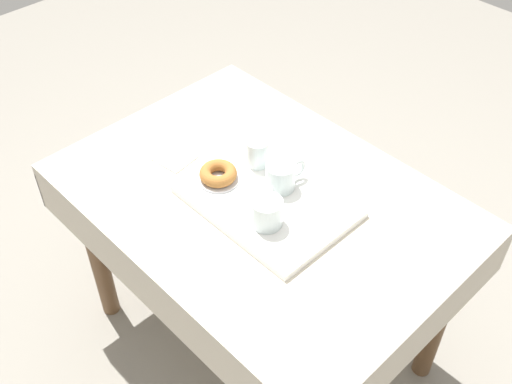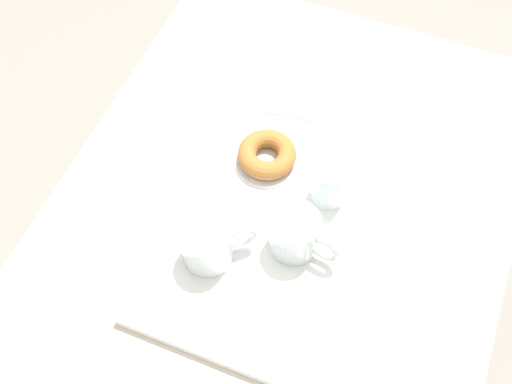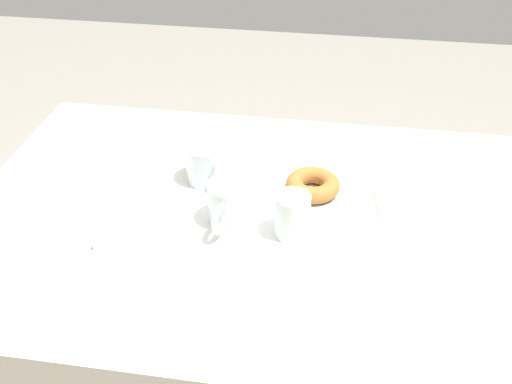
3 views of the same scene
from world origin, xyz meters
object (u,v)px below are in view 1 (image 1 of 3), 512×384
Objects in this scene: tea_mug_left at (267,212)px; water_glass_near at (257,154)px; sugar_donut_left at (218,173)px; dining_table at (261,221)px; serving_tray at (267,201)px; paper_napkin at (174,157)px; donut_plate_left at (218,179)px; tea_mug_right at (281,177)px.

water_glass_near is at bearing -38.07° from tea_mug_left.
water_glass_near is 0.77× the size of sugar_donut_left.
water_glass_near is (0.09, -0.07, 0.17)m from dining_table.
water_glass_near reaches higher than dining_table.
serving_tray is at bearing -163.03° from sugar_donut_left.
serving_tray is at bearing 146.67° from water_glass_near.
sugar_donut_left is 0.19m from paper_napkin.
donut_plate_left is (0.12, 0.06, 0.13)m from dining_table.
serving_tray reaches higher than dining_table.
tea_mug_left reaches higher than serving_tray.
dining_table is 13.67× the size of water_glass_near.
serving_tray is 0.16m from donut_plate_left.
tea_mug_right is 0.18m from sugar_donut_left.
water_glass_near reaches higher than tea_mug_left.
tea_mug_left is 0.41m from paper_napkin.
paper_napkin is at bearing 5.56° from sugar_donut_left.
sugar_donut_left is at bearing 78.13° from water_glass_near.
paper_napkin is (0.34, 0.13, -0.06)m from tea_mug_right.
tea_mug_left is 0.25m from water_glass_near.
water_glass_near reaches higher than paper_napkin.
water_glass_near reaches higher than donut_plate_left.
donut_plate_left is at bearing 26.71° from dining_table.
tea_mug_left is (-0.10, 0.08, 0.17)m from dining_table.
tea_mug_right is at bearing -82.14° from serving_tray.
tea_mug_left is 0.22m from sugar_donut_left.
tea_mug_right reaches higher than serving_tray.
dining_table is 2.51× the size of serving_tray.
donut_plate_left is 0.02m from sugar_donut_left.
donut_plate_left is at bearing 16.97° from serving_tray.
dining_table is 8.94× the size of tea_mug_right.
tea_mug_right is 0.12m from water_glass_near.
donut_plate_left is 0.19m from paper_napkin.
tea_mug_right is 0.36m from paper_napkin.
tea_mug_right is at bearing -143.17° from donut_plate_left.
tea_mug_left is 1.03× the size of paper_napkin.
tea_mug_right is 1.18× the size of sugar_donut_left.
tea_mug_left is 0.23m from donut_plate_left.
tea_mug_left is at bearing 179.77° from paper_napkin.
sugar_donut_left reaches higher than serving_tray.
tea_mug_right is 1.15× the size of paper_napkin.
tea_mug_left is 0.15m from tea_mug_right.
sugar_donut_left is at bearing 26.71° from dining_table.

